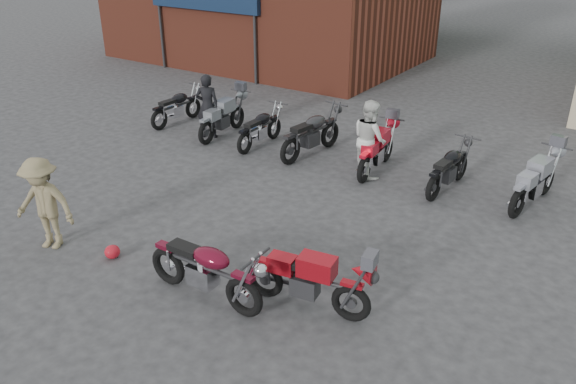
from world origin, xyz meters
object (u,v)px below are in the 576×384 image
Objects in this scene: person_tan at (44,204)px; row_bike_4 at (377,148)px; person_light at (370,139)px; row_bike_3 at (312,131)px; sportbike at (309,277)px; row_bike_0 at (177,105)px; row_bike_5 at (449,166)px; row_bike_1 at (223,115)px; person_dark at (208,106)px; helmet at (112,252)px; row_bike_6 at (536,179)px; vintage_motorcycle at (206,266)px; row_bike_2 at (261,126)px.

person_tan is 0.86× the size of row_bike_4.
person_light is 1.77m from row_bike_3.
sportbike is 9.36m from row_bike_0.
row_bike_3 reaches higher than row_bike_5.
row_bike_1 is (-4.47, 0.19, -0.30)m from person_light.
person_dark is 0.92× the size of row_bike_5.
helmet is 0.12× the size of row_bike_3.
row_bike_0 is 9.73m from row_bike_6.
person_tan is (-3.38, -0.37, 0.25)m from vintage_motorcycle.
person_dark reaches higher than row_bike_3.
vintage_motorcycle is 2.22m from helmet.
person_dark is 0.87× the size of row_bike_4.
person_dark is at bearing -102.40° from row_bike_0.
person_dark reaches higher than row_bike_6.
vintage_motorcycle is 8.68m from row_bike_0.
person_dark is 0.85× the size of row_bike_6.
row_bike_4 is (1.78, -0.02, -0.05)m from row_bike_3.
person_dark reaches higher than helmet.
row_bike_0 is 0.93× the size of row_bike_6.
person_dark is at bearing 105.51° from row_bike_3.
row_bike_3 reaches higher than sportbike.
row_bike_0 is 3.07m from row_bike_2.
row_bike_0 is (-2.96, 6.29, -0.31)m from person_tan.
row_bike_4 is at bearing 157.40° from person_dark.
person_tan reaches higher than row_bike_3.
row_bike_2 is at bearing -97.85° from row_bike_1.
row_bike_1 is 1.10× the size of row_bike_2.
helmet is 1.46m from person_tan.
person_dark is at bearing 97.22° from row_bike_2.
person_light is at bearing 153.66° from person_dark.
row_bike_5 is (5.06, 6.30, -0.31)m from person_tan.
row_bike_2 is (-1.11, 5.82, 0.41)m from helmet.
vintage_motorcycle is 7.04m from row_bike_6.
vintage_motorcycle is at bearing 168.81° from row_bike_5.
row_bike_0 is 8.02m from row_bike_5.
row_bike_2 is (3.07, -0.12, -0.01)m from row_bike_0.
row_bike_0 is at bearing 95.11° from person_tan.
vintage_motorcycle is at bearing -147.45° from row_bike_1.
row_bike_1 reaches higher than row_bike_2.
helmet is 0.15× the size of person_light.
vintage_motorcycle is 7.44m from row_bike_1.
person_tan is at bearing 177.30° from row_bike_2.
person_light is at bearing -94.07° from row_bike_2.
person_tan is 0.91× the size of row_bike_0.
row_bike_3 is (3.00, 0.45, -0.24)m from person_dark.
person_dark is at bearing 115.60° from helmet.
person_light reaches higher than sportbike.
person_light is at bearing 70.21° from helmet.
row_bike_0 is at bearing 85.73° from row_bike_4.
row_bike_2 is (-4.69, 5.12, -0.03)m from sportbike.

